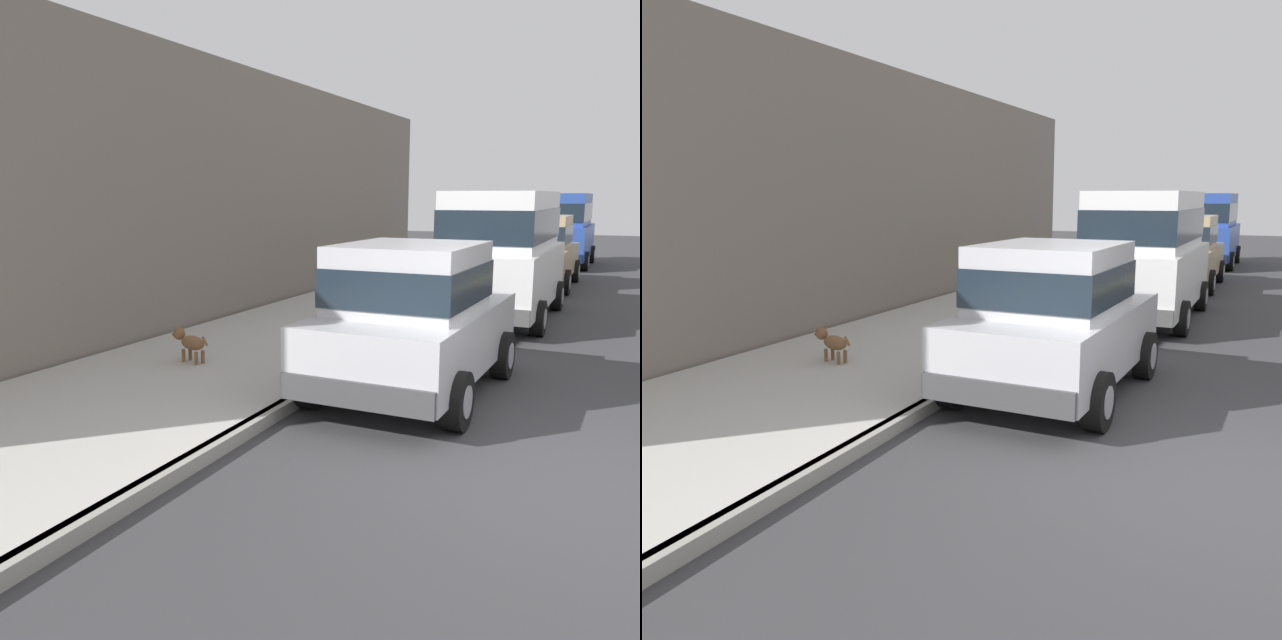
# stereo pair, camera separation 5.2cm
# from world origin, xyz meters

# --- Properties ---
(ground_plane) EXTENTS (80.00, 80.00, 0.00)m
(ground_plane) POSITION_xyz_m (0.00, 0.00, 0.00)
(ground_plane) COLOR #38383A
(curb) EXTENTS (0.16, 64.00, 0.14)m
(curb) POSITION_xyz_m (-3.20, 0.00, 0.07)
(curb) COLOR gray
(curb) RESTS_ON ground
(sidewalk) EXTENTS (3.60, 64.00, 0.14)m
(sidewalk) POSITION_xyz_m (-5.00, 0.00, 0.07)
(sidewalk) COLOR #B7B5AD
(sidewalk) RESTS_ON ground
(car_silver_hatchback) EXTENTS (2.02, 3.83, 1.88)m
(car_silver_hatchback) POSITION_xyz_m (-2.13, 1.95, 0.98)
(car_silver_hatchback) COLOR #BCBCC1
(car_silver_hatchback) RESTS_ON ground
(car_white_van) EXTENTS (2.15, 4.91, 2.52)m
(car_white_van) POSITION_xyz_m (-2.15, 7.74, 1.39)
(car_white_van) COLOR white
(car_white_van) RESTS_ON ground
(car_tan_sedan) EXTENTS (2.05, 4.61, 1.92)m
(car_tan_sedan) POSITION_xyz_m (-2.18, 13.08, 0.98)
(car_tan_sedan) COLOR tan
(car_tan_sedan) RESTS_ON ground
(car_blue_van) EXTENTS (2.15, 4.90, 2.52)m
(car_blue_van) POSITION_xyz_m (-2.20, 19.25, 1.39)
(car_blue_van) COLOR #28479E
(car_blue_van) RESTS_ON ground
(dog_brown) EXTENTS (0.74, 0.31, 0.49)m
(dog_brown) POSITION_xyz_m (-5.27, 1.65, 0.43)
(dog_brown) COLOR brown
(dog_brown) RESTS_ON sidewalk
(fire_hydrant) EXTENTS (0.34, 0.24, 0.72)m
(fire_hydrant) POSITION_xyz_m (-3.65, 5.32, 0.48)
(fire_hydrant) COLOR gold
(fire_hydrant) RESTS_ON sidewalk
(building_facade) EXTENTS (0.50, 20.00, 4.92)m
(building_facade) POSITION_xyz_m (-7.10, 6.20, 2.46)
(building_facade) COLOR slate
(building_facade) RESTS_ON ground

